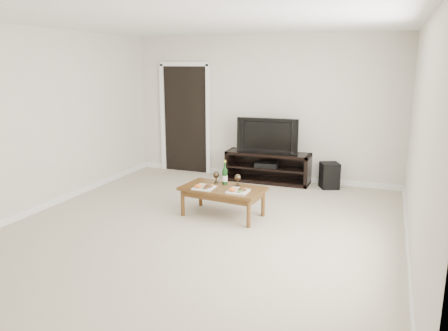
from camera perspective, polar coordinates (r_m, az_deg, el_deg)
floor at (r=5.80m, az=-2.78°, el=-8.09°), size 5.50×5.50×0.00m
back_wall at (r=8.06m, az=5.08°, el=7.43°), size 5.00×0.04×2.60m
ceiling at (r=5.43m, az=-3.11°, el=18.63°), size 5.00×5.50×0.04m
doorway at (r=8.61m, az=-5.05°, el=5.96°), size 0.90×0.02×2.05m
media_console at (r=7.91m, az=5.74°, el=-0.22°), size 1.51×0.45×0.55m
television at (r=7.80m, az=5.84°, el=3.99°), size 1.10×0.20×0.63m
av_receiver at (r=7.90m, az=5.59°, el=0.13°), size 0.43×0.33×0.08m
subwoofer at (r=7.72m, az=13.61°, el=-1.28°), size 0.39×0.39×0.44m
coffee_table at (r=6.15m, az=-0.15°, el=-4.74°), size 1.20×0.74×0.42m
plate_left at (r=6.03m, az=-2.63°, el=-2.69°), size 0.27×0.27×0.07m
plate_right at (r=5.86m, az=1.84°, el=-3.15°), size 0.27×0.27×0.07m
wine_bottle at (r=6.19m, az=0.11°, el=-0.90°), size 0.07×0.07×0.35m
goblet_left at (r=6.29m, az=-1.04°, el=-1.52°), size 0.09×0.09×0.17m
goblet_right at (r=6.14m, az=1.80°, el=-1.89°), size 0.09×0.09×0.17m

